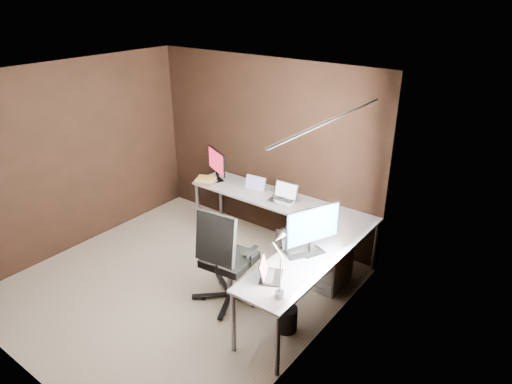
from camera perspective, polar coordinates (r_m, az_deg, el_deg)
room at (r=4.91m, az=-7.60°, el=-0.44°), size 3.60×3.60×2.50m
desk at (r=5.57m, az=3.45°, el=-3.95°), size 2.65×2.25×0.73m
drawer_pedestal at (r=5.60m, az=9.03°, el=-8.60°), size 0.42×0.50×0.60m
monitor_left at (r=6.60m, az=-4.93°, el=3.60°), size 0.48×0.25×0.45m
monitor_right at (r=4.79m, az=7.12°, el=-4.43°), size 0.29×0.60×0.53m
laptop_white at (r=6.25m, az=-0.33°, el=0.42°), size 0.33×0.25×0.21m
laptop_silver at (r=6.01m, az=3.47°, el=-0.62°), size 0.36×0.26×0.24m
laptop_black_big at (r=4.94m, az=5.54°, el=-6.64°), size 0.43×0.47×0.25m
laptop_black_small at (r=4.50m, az=1.55°, el=-10.16°), size 0.32×0.36×0.20m
book_stack at (r=6.57m, az=-6.30°, el=1.46°), size 0.32×0.29×0.09m
mouse_left at (r=6.52m, az=-5.70°, el=1.07°), size 0.09×0.06×0.03m
mouse_corner at (r=5.75m, az=6.24°, el=-2.36°), size 0.08×0.06×0.03m
desk_lamp at (r=4.13m, az=2.84°, el=-7.90°), size 0.20×0.23×0.62m
office_chair at (r=5.24m, az=-3.57°, el=-10.23°), size 0.67×0.67×1.19m
wastebasket at (r=4.98m, az=3.81°, el=-15.52°), size 0.30×0.30×0.27m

